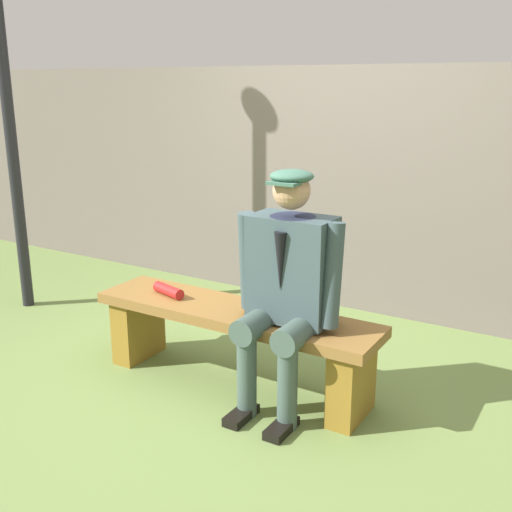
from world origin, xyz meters
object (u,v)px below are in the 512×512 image
Objects in this scene: bench at (234,332)px; lamp_post at (1,44)px; seated_man at (287,280)px; rolled_magazine at (168,290)px.

bench is 0.56× the size of lamp_post.
bench is 1.33× the size of seated_man.
lamp_post reaches higher than rolled_magazine.
rolled_magazine is (0.87, -0.04, -0.23)m from seated_man.
lamp_post reaches higher than seated_man.
bench is 0.57m from seated_man.
rolled_magazine is at bearing 170.23° from lamp_post.
rolled_magazine is at bearing 2.33° from bench.
seated_man is 0.42× the size of lamp_post.
rolled_magazine reaches higher than bench.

